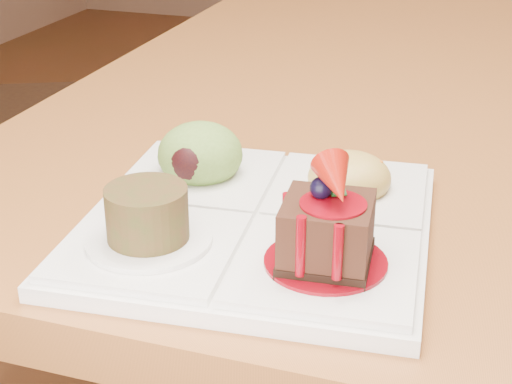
% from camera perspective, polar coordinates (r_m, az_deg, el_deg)
% --- Properties ---
extents(sampler_plate, '(0.28, 0.28, 0.10)m').
position_cam_1_polar(sampler_plate, '(0.59, -0.09, -1.15)').
color(sampler_plate, silver).
rests_on(sampler_plate, dining_table).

